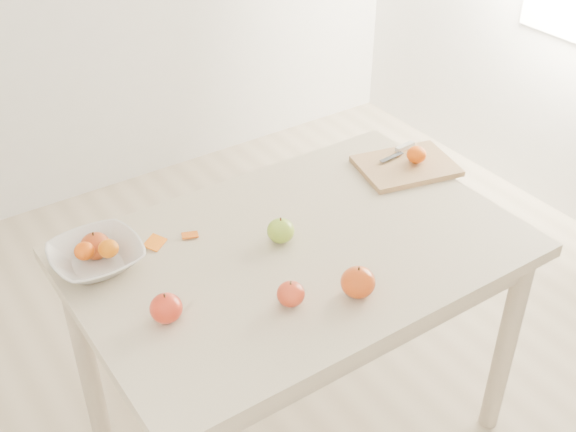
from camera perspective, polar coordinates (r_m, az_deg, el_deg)
ground at (r=2.48m, az=0.67°, el=-16.29°), size 3.50×3.50×0.00m
table at (r=2.02m, az=0.80°, el=-4.61°), size 1.20×0.80×0.75m
cutting_board at (r=2.32m, az=9.31°, el=3.92°), size 0.34×0.28×0.02m
board_tangerine at (r=2.31m, az=10.11°, el=4.79°), size 0.06×0.06×0.05m
fruit_bowl at (r=1.94m, az=-14.89°, el=-3.15°), size 0.24×0.24×0.06m
bowl_tangerine_near at (r=1.92m, az=-15.79°, el=-2.68°), size 0.05×0.05×0.05m
bowl_tangerine_far at (r=1.92m, az=-14.01°, el=-2.50°), size 0.05×0.05×0.05m
orange_peel_a at (r=1.99m, az=-10.45°, el=-2.18°), size 0.07×0.07×0.01m
orange_peel_b at (r=2.01m, az=-7.75°, el=-1.55°), size 0.05×0.05×0.01m
paring_knife at (r=2.38m, az=9.05°, el=5.30°), size 0.17×0.05×0.01m
apple_green at (r=1.96m, az=-0.58°, el=-1.16°), size 0.08×0.08×0.07m
apple_red_c at (r=1.76m, az=0.22°, el=-6.18°), size 0.07×0.07×0.06m
apple_red_b at (r=1.74m, az=-9.61°, el=-7.19°), size 0.08×0.08×0.07m
apple_red_e at (r=1.79m, az=5.55°, el=-5.23°), size 0.09×0.09×0.08m
apple_red_a at (r=1.96m, az=-14.97°, el=-2.30°), size 0.08×0.08×0.07m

